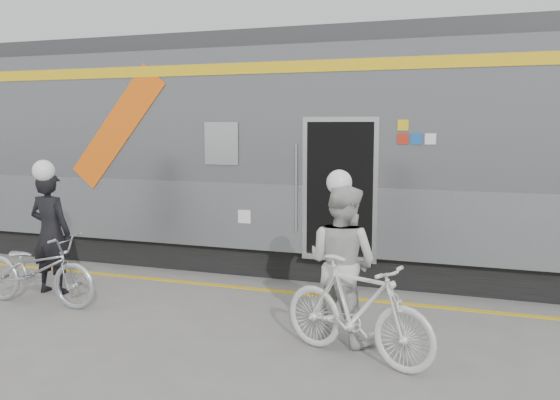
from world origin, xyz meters
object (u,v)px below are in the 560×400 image
at_px(man, 51,233).
at_px(woman, 342,263).
at_px(bicycle_right, 357,310).
at_px(bicycle_left, 37,269).

height_order(man, woman, woman).
bearing_deg(bicycle_right, bicycle_left, 104.99).
height_order(bicycle_left, bicycle_right, bicycle_right).
distance_m(man, bicycle_right, 5.05).
relative_size(bicycle_left, woman, 1.05).
relative_size(woman, bicycle_right, 0.99).
bearing_deg(woman, man, 14.87).
xyz_separation_m(bicycle_left, woman, (4.43, 0.07, 0.42)).
bearing_deg(woman, bicycle_left, 21.70).
distance_m(woman, bicycle_right, 0.73).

